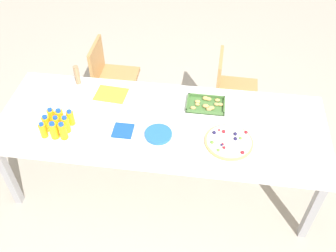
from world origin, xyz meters
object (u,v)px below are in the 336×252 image
Objects in this scene: chair_far_right at (230,86)px; fruit_pizza at (229,142)px; juice_bottle_6 at (52,116)px; plate_stack at (159,134)px; juice_bottle_2 at (63,131)px; paper_folder at (111,94)px; juice_bottle_3 at (47,123)px; juice_bottle_5 at (66,124)px; snack_tray at (206,105)px; juice_bottle_0 at (43,130)px; cardboard_tube at (77,75)px; party_table at (161,127)px; juice_bottle_7 at (60,117)px; juice_bottle_8 at (71,118)px; chair_far_left at (110,74)px; juice_bottle_4 at (57,124)px; napkin_stack at (123,131)px; juice_bottle_1 at (54,131)px.

chair_far_right reaches higher than fruit_pizza.
juice_bottle_6 reaches higher than plate_stack.
juice_bottle_2 reaches higher than paper_folder.
juice_bottle_3 reaches higher than paper_folder.
chair_far_right is at bearing 39.28° from juice_bottle_5.
juice_bottle_6 is 0.45× the size of snack_tray.
snack_tray is 0.51m from plate_stack.
snack_tray is at bearing 22.96° from juice_bottle_0.
cardboard_tube is (-1.12, 0.15, 0.07)m from snack_tray.
party_table is 0.79m from juice_bottle_7.
chair_far_right is at bearing 70.33° from snack_tray.
juice_bottle_2 is 0.58m from paper_folder.
plate_stack is (0.69, -0.04, -0.05)m from juice_bottle_8.
chair_far_right reaches higher than party_table.
juice_bottle_3 is 0.53× the size of paper_folder.
juice_bottle_2 is at bearing -92.61° from juice_bottle_8.
juice_bottle_5 is 0.71× the size of plate_stack.
party_table is 3.09× the size of chair_far_right.
juice_bottle_3 is at bearing -176.70° from plate_stack.
paper_folder is at bearing 67.10° from juice_bottle_2.
juice_bottle_5 is at bearing -1.70° from chair_far_left.
chair_far_right is 2.32× the size of fruit_pizza.
juice_bottle_4 is (-1.31, -1.01, 0.31)m from chair_far_right.
cardboard_tube reaches higher than juice_bottle_3.
cardboard_tube is (-0.09, 0.57, 0.02)m from juice_bottle_5.
juice_bottle_2 is 1.02× the size of juice_bottle_5.
chair_far_left is at bearing -90.33° from chair_far_right.
cardboard_tube is (0.06, 0.58, 0.02)m from juice_bottle_3.
cardboard_tube reaches higher than juice_bottle_5.
paper_folder is at bearing 18.04° from chair_far_left.
juice_bottle_8 is at bearing 177.03° from plate_stack.
juice_bottle_3 is 1.00× the size of juice_bottle_4.
cardboard_tube is (-0.51, 0.52, 0.08)m from napkin_stack.
snack_tray is (0.99, -0.62, 0.26)m from chair_far_left.
juice_bottle_2 reaches higher than juice_bottle_6.
juice_bottle_1 is 0.07m from juice_bottle_2.
juice_bottle_8 reaches higher than paper_folder.
juice_bottle_1 is 0.51m from napkin_stack.
juice_bottle_2 reaches higher than juice_bottle_7.
juice_bottle_8 is 0.38× the size of fruit_pizza.
juice_bottle_0 is 0.43× the size of snack_tray.
chair_far_left is 6.07× the size of juice_bottle_3.
juice_bottle_4 is 0.57m from cardboard_tube.
plate_stack is at bearing -1.12° from napkin_stack.
juice_bottle_2 is 1.14m from snack_tray.
chair_far_right reaches higher than plate_stack.
party_table is 17.57× the size of juice_bottle_1.
party_table is at bearing 20.91° from juice_bottle_2.
juice_bottle_2 is at bearing 1.33° from juice_bottle_1.
juice_bottle_5 reaches higher than paper_folder.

